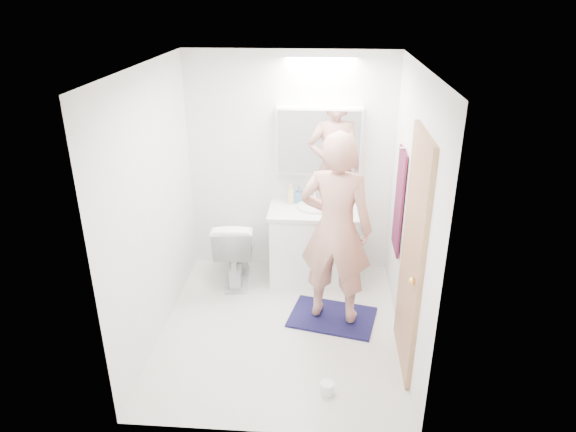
# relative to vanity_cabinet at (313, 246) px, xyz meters

# --- Properties ---
(floor) EXTENTS (2.50, 2.50, 0.00)m
(floor) POSITION_rel_vanity_cabinet_xyz_m (-0.27, -0.96, -0.39)
(floor) COLOR silver
(floor) RESTS_ON ground
(ceiling) EXTENTS (2.50, 2.50, 0.00)m
(ceiling) POSITION_rel_vanity_cabinet_xyz_m (-0.27, -0.96, 2.01)
(ceiling) COLOR white
(ceiling) RESTS_ON floor
(wall_back) EXTENTS (2.50, 0.00, 2.50)m
(wall_back) POSITION_rel_vanity_cabinet_xyz_m (-0.27, 0.29, 0.81)
(wall_back) COLOR white
(wall_back) RESTS_ON floor
(wall_front) EXTENTS (2.50, 0.00, 2.50)m
(wall_front) POSITION_rel_vanity_cabinet_xyz_m (-0.27, -2.21, 0.81)
(wall_front) COLOR white
(wall_front) RESTS_ON floor
(wall_left) EXTENTS (0.00, 2.50, 2.50)m
(wall_left) POSITION_rel_vanity_cabinet_xyz_m (-1.37, -0.96, 0.81)
(wall_left) COLOR white
(wall_left) RESTS_ON floor
(wall_right) EXTENTS (0.00, 2.50, 2.50)m
(wall_right) POSITION_rel_vanity_cabinet_xyz_m (0.83, -0.96, 0.81)
(wall_right) COLOR white
(wall_right) RESTS_ON floor
(vanity_cabinet) EXTENTS (0.90, 0.55, 0.78)m
(vanity_cabinet) POSITION_rel_vanity_cabinet_xyz_m (0.00, 0.00, 0.00)
(vanity_cabinet) COLOR white
(vanity_cabinet) RESTS_ON floor
(countertop) EXTENTS (0.95, 0.58, 0.04)m
(countertop) POSITION_rel_vanity_cabinet_xyz_m (0.00, -0.00, 0.41)
(countertop) COLOR silver
(countertop) RESTS_ON vanity_cabinet
(sink_basin) EXTENTS (0.36, 0.36, 0.03)m
(sink_basin) POSITION_rel_vanity_cabinet_xyz_m (0.00, 0.03, 0.45)
(sink_basin) COLOR silver
(sink_basin) RESTS_ON countertop
(faucet) EXTENTS (0.02, 0.02, 0.16)m
(faucet) POSITION_rel_vanity_cabinet_xyz_m (0.00, 0.22, 0.51)
(faucet) COLOR silver
(faucet) RESTS_ON countertop
(medicine_cabinet) EXTENTS (0.88, 0.14, 0.70)m
(medicine_cabinet) POSITION_rel_vanity_cabinet_xyz_m (0.03, 0.21, 1.11)
(medicine_cabinet) COLOR white
(medicine_cabinet) RESTS_ON wall_back
(mirror_panel) EXTENTS (0.84, 0.01, 0.66)m
(mirror_panel) POSITION_rel_vanity_cabinet_xyz_m (0.03, 0.13, 1.11)
(mirror_panel) COLOR silver
(mirror_panel) RESTS_ON medicine_cabinet
(toilet) EXTENTS (0.47, 0.77, 0.75)m
(toilet) POSITION_rel_vanity_cabinet_xyz_m (-0.83, -0.11, -0.01)
(toilet) COLOR white
(toilet) RESTS_ON floor
(bath_rug) EXTENTS (0.90, 0.71, 0.02)m
(bath_rug) POSITION_rel_vanity_cabinet_xyz_m (0.21, -0.77, -0.38)
(bath_rug) COLOR #18143E
(bath_rug) RESTS_ON floor
(person) EXTENTS (0.74, 0.57, 1.82)m
(person) POSITION_rel_vanity_cabinet_xyz_m (0.21, -0.77, 0.57)
(person) COLOR tan
(person) RESTS_ON bath_rug
(door) EXTENTS (0.04, 0.80, 2.00)m
(door) POSITION_rel_vanity_cabinet_xyz_m (0.81, -1.31, 0.61)
(door) COLOR tan
(door) RESTS_ON wall_right
(door_knob) EXTENTS (0.06, 0.06, 0.06)m
(door_knob) POSITION_rel_vanity_cabinet_xyz_m (0.77, -1.61, 0.56)
(door_knob) COLOR gold
(door_knob) RESTS_ON door
(towel) EXTENTS (0.02, 0.42, 1.00)m
(towel) POSITION_rel_vanity_cabinet_xyz_m (0.81, -0.41, 0.71)
(towel) COLOR #101135
(towel) RESTS_ON wall_right
(towel_hook) EXTENTS (0.07, 0.02, 0.02)m
(towel_hook) POSITION_rel_vanity_cabinet_xyz_m (0.79, -0.41, 1.23)
(towel_hook) COLOR silver
(towel_hook) RESTS_ON wall_right
(soap_bottle_a) EXTENTS (0.08, 0.08, 0.21)m
(soap_bottle_a) POSITION_rel_vanity_cabinet_xyz_m (-0.26, 0.15, 0.54)
(soap_bottle_a) COLOR #D2C988
(soap_bottle_a) RESTS_ON countertop
(soap_bottle_b) EXTENTS (0.10, 0.10, 0.18)m
(soap_bottle_b) POSITION_rel_vanity_cabinet_xyz_m (-0.17, 0.18, 0.52)
(soap_bottle_b) COLOR #5079AC
(soap_bottle_b) RESTS_ON countertop
(toothbrush_cup) EXTENTS (0.13, 0.13, 0.10)m
(toothbrush_cup) POSITION_rel_vanity_cabinet_xyz_m (0.27, 0.16, 0.48)
(toothbrush_cup) COLOR #3A62AF
(toothbrush_cup) RESTS_ON countertop
(toilet_paper_roll) EXTENTS (0.11, 0.11, 0.10)m
(toilet_paper_roll) POSITION_rel_vanity_cabinet_xyz_m (0.17, -1.79, -0.34)
(toilet_paper_roll) COLOR white
(toilet_paper_roll) RESTS_ON floor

